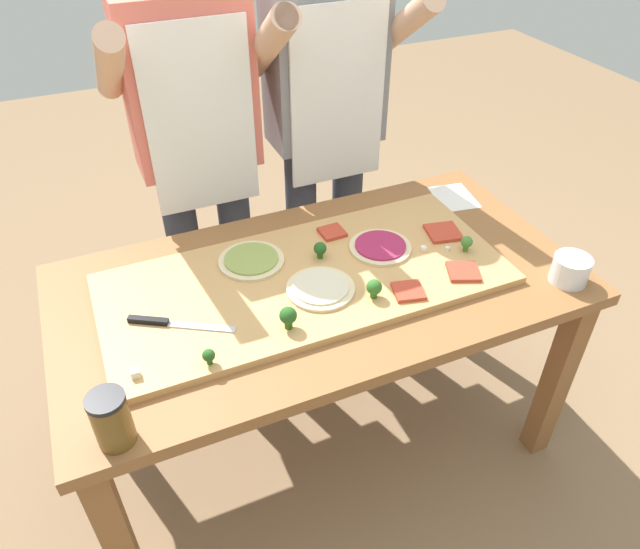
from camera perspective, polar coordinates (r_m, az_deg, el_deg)
name	(u,v)px	position (r m, az deg, el deg)	size (l,w,h in m)	color
ground_plane	(320,436)	(2.30, -0.01, -15.30)	(8.00, 8.00, 0.00)	#896B4C
prep_table	(320,306)	(1.82, -0.02, -3.02)	(1.55, 0.82, 0.75)	brown
cutting_board	(306,279)	(1.74, -1.35, -0.45)	(1.18, 0.53, 0.02)	tan
chefs_knife	(166,323)	(1.62, -14.63, -4.53)	(0.26, 0.17, 0.02)	#B7BABF
pizza_whole_beet_magenta	(380,247)	(1.85, 5.84, 2.69)	(0.19, 0.19, 0.02)	beige
pizza_whole_cheese_artichoke	(321,288)	(1.68, 0.05, -1.32)	(0.20, 0.20, 0.02)	beige
pizza_whole_pesto_green	(251,260)	(1.79, -6.65, 1.39)	(0.20, 0.20, 0.02)	beige
pizza_slice_center	(332,232)	(1.91, 1.18, 4.11)	(0.08, 0.08, 0.01)	#BC3D28
pizza_slice_near_right	(463,272)	(1.79, 13.68, 0.28)	(0.09, 0.09, 0.01)	#BC3D28
pizza_slice_far_left	(408,291)	(1.69, 8.54, -1.59)	(0.08, 0.08, 0.01)	#BC3D28
pizza_slice_near_left	(443,232)	(1.95, 11.81, 4.01)	(0.10, 0.10, 0.01)	#BC3D28
broccoli_floret_front_right	(209,356)	(1.48, -10.70, -7.72)	(0.03, 0.03, 0.04)	#2C5915
broccoli_floret_center_left	(467,243)	(1.87, 13.98, 3.02)	(0.04, 0.04, 0.05)	#487A23
broccoli_floret_back_left	(288,316)	(1.54, -3.09, -4.05)	(0.05, 0.05, 0.07)	#2C5915
broccoli_floret_front_left	(320,249)	(1.79, 0.01, 2.48)	(0.04, 0.04, 0.05)	#2C5915
broccoli_floret_front_mid	(374,288)	(1.64, 5.25, -1.27)	(0.04, 0.04, 0.06)	#366618
cheese_crumble_a	(447,249)	(1.87, 12.20, 2.44)	(0.01, 0.01, 0.01)	silver
cheese_crumble_b	(135,373)	(1.51, -17.43, -9.10)	(0.02, 0.02, 0.02)	silver
cheese_crumble_c	(423,248)	(1.86, 9.96, 2.49)	(0.02, 0.02, 0.02)	white
flour_cup	(570,271)	(1.88, 23.00, 0.33)	(0.11, 0.11, 0.08)	white
sauce_jar	(112,419)	(1.38, -19.49, -13.06)	(0.08, 0.08, 0.14)	brown
recipe_note	(454,197)	(2.20, 12.82, 7.29)	(0.14, 0.18, 0.00)	white
cook_left	(197,137)	(2.06, -11.81, 12.89)	(0.54, 0.39, 1.67)	#333847
cook_right	(326,114)	(2.18, 0.58, 15.24)	(0.54, 0.39, 1.67)	#333847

